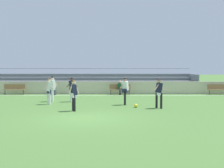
# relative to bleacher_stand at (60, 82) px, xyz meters

# --- Properties ---
(ground_plane) EXTENTS (160.00, 160.00, 0.00)m
(ground_plane) POSITION_rel_bleacher_stand_xyz_m (3.78, -15.19, -0.93)
(ground_plane) COLOR #477033
(field_line_sideline) EXTENTS (44.00, 0.12, 0.01)m
(field_line_sideline) POSITION_rel_bleacher_stand_xyz_m (3.78, -4.27, -0.93)
(field_line_sideline) COLOR white
(field_line_sideline) RESTS_ON ground
(sideline_wall) EXTENTS (48.00, 0.16, 1.09)m
(sideline_wall) POSITION_rel_bleacher_stand_xyz_m (3.78, -2.76, -0.39)
(sideline_wall) COLOR beige
(sideline_wall) RESTS_ON ground
(bleacher_stand) EXTENTS (26.03, 3.56, 2.25)m
(bleacher_stand) POSITION_rel_bleacher_stand_xyz_m (0.00, 0.00, 0.00)
(bleacher_stand) COLOR #B2B2B7
(bleacher_stand) RESTS_ON ground
(bench_far_right) EXTENTS (1.80, 0.40, 0.90)m
(bench_far_right) POSITION_rel_bleacher_stand_xyz_m (14.09, -3.56, -0.38)
(bench_far_right) COLOR olive
(bench_far_right) RESTS_ON ground
(bench_near_wall_gap) EXTENTS (1.80, 0.40, 0.90)m
(bench_near_wall_gap) POSITION_rel_bleacher_stand_xyz_m (-3.34, -3.56, -0.38)
(bench_near_wall_gap) COLOR olive
(bench_near_wall_gap) RESTS_ON ground
(bench_centre_sideline) EXTENTS (1.80, 0.40, 0.90)m
(bench_centre_sideline) POSITION_rel_bleacher_stand_xyz_m (5.69, -3.56, -0.38)
(bench_centre_sideline) COLOR olive
(bench_centre_sideline) RESTS_ON ground
(trash_bin) EXTENTS (0.57, 0.57, 0.82)m
(trash_bin) POSITION_rel_bleacher_stand_xyz_m (-0.01, -3.78, -0.52)
(trash_bin) COLOR #3D424C
(trash_bin) RESTS_ON ground
(spectator_seated) EXTENTS (0.36, 0.42, 1.21)m
(spectator_seated) POSITION_rel_bleacher_stand_xyz_m (5.69, -3.68, -0.23)
(spectator_seated) COLOR #2D2D38
(spectator_seated) RESTS_ON ground
(player_white_on_ball) EXTENTS (0.67, 0.47, 1.70)m
(player_white_on_ball) POSITION_rel_bleacher_stand_xyz_m (5.82, -10.31, 0.09)
(player_white_on_ball) COLOR black
(player_white_on_ball) RESTS_ON ground
(player_dark_pressing_high) EXTENTS (0.68, 0.47, 1.69)m
(player_dark_pressing_high) POSITION_rel_bleacher_stand_xyz_m (7.69, -11.87, 0.08)
(player_dark_pressing_high) COLOR black
(player_dark_pressing_high) RESTS_ON ground
(player_white_wide_right) EXTENTS (0.68, 0.49, 1.73)m
(player_white_wide_right) POSITION_rel_bleacher_stand_xyz_m (0.93, -8.54, 0.10)
(player_white_wide_right) COLOR white
(player_white_wide_right) RESTS_ON ground
(player_dark_dropping_back) EXTENTS (0.75, 0.49, 1.66)m
(player_dark_dropping_back) POSITION_rel_bleacher_stand_xyz_m (2.28, -8.67, 0.06)
(player_dark_dropping_back) COLOR white
(player_dark_dropping_back) RESTS_ON ground
(player_white_wide_left) EXTENTS (0.60, 0.48, 1.63)m
(player_white_wide_left) POSITION_rel_bleacher_stand_xyz_m (1.00, -10.05, 0.03)
(player_white_wide_left) COLOR white
(player_white_wide_left) RESTS_ON ground
(player_dark_overlapping) EXTENTS (0.55, 0.47, 1.65)m
(player_dark_overlapping) POSITION_rel_bleacher_stand_xyz_m (2.96, -12.91, 0.05)
(player_dark_overlapping) COLOR black
(player_dark_overlapping) RESTS_ON ground
(soccer_ball) EXTENTS (0.22, 0.22, 0.22)m
(soccer_ball) POSITION_rel_bleacher_stand_xyz_m (6.40, -11.53, -0.82)
(soccer_ball) COLOR yellow
(soccer_ball) RESTS_ON ground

